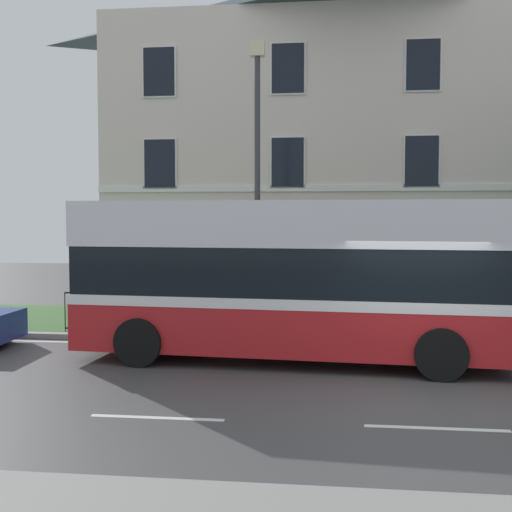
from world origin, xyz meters
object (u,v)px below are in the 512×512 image
(single_decker_bus, at_px, (293,277))
(street_lamp_post, at_px, (257,167))
(georgian_townhouse, at_px, (352,131))
(litter_bin, at_px, (407,310))

(single_decker_bus, xyz_separation_m, street_lamp_post, (-1.08, 2.80, 2.44))
(georgian_townhouse, xyz_separation_m, single_decker_bus, (-1.36, -11.82, -4.37))
(single_decker_bus, bearing_deg, georgian_townhouse, 87.83)
(litter_bin, bearing_deg, georgian_townhouse, 97.42)
(single_decker_bus, height_order, litter_bin, single_decker_bus)
(georgian_townhouse, distance_m, litter_bin, 10.64)
(street_lamp_post, height_order, litter_bin, street_lamp_post)
(street_lamp_post, relative_size, litter_bin, 6.14)
(single_decker_bus, height_order, street_lamp_post, street_lamp_post)
(single_decker_bus, relative_size, litter_bin, 7.74)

